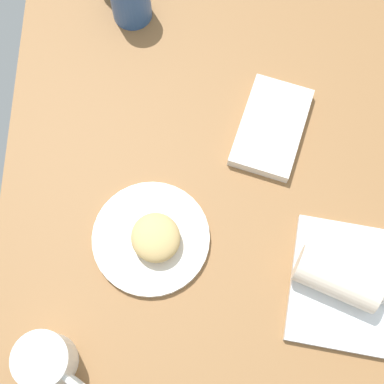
{
  "coord_description": "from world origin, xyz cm",
  "views": [
    {
      "loc": [
        39.22,
        -7.55,
        103.91
      ],
      "look_at": [
        5.48,
        -7.84,
        7.0
      ],
      "focal_mm": 51.1,
      "sensor_mm": 36.0,
      "label": 1
    }
  ],
  "objects_px": {
    "scone_pastry": "(156,238)",
    "book_stack": "(271,127)",
    "square_plate": "(355,287)",
    "round_plate": "(151,238)",
    "second_mug": "(47,362)",
    "breakfast_wrap": "(338,279)"
  },
  "relations": [
    {
      "from": "round_plate",
      "to": "square_plate",
      "type": "height_order",
      "value": "square_plate"
    },
    {
      "from": "breakfast_wrap",
      "to": "scone_pastry",
      "type": "bearing_deg",
      "value": -79.49
    },
    {
      "from": "square_plate",
      "to": "second_mug",
      "type": "bearing_deg",
      "value": -75.88
    },
    {
      "from": "second_mug",
      "to": "square_plate",
      "type": "bearing_deg",
      "value": 104.12
    },
    {
      "from": "book_stack",
      "to": "second_mug",
      "type": "relative_size",
      "value": 1.79
    },
    {
      "from": "square_plate",
      "to": "second_mug",
      "type": "xyz_separation_m",
      "value": [
        0.14,
        -0.54,
        0.04
      ]
    },
    {
      "from": "book_stack",
      "to": "scone_pastry",
      "type": "bearing_deg",
      "value": -43.45
    },
    {
      "from": "scone_pastry",
      "to": "book_stack",
      "type": "height_order",
      "value": "scone_pastry"
    },
    {
      "from": "round_plate",
      "to": "square_plate",
      "type": "relative_size",
      "value": 0.95
    },
    {
      "from": "breakfast_wrap",
      "to": "book_stack",
      "type": "bearing_deg",
      "value": -138.73
    },
    {
      "from": "round_plate",
      "to": "scone_pastry",
      "type": "relative_size",
      "value": 2.34
    },
    {
      "from": "book_stack",
      "to": "second_mug",
      "type": "bearing_deg",
      "value": -41.3
    },
    {
      "from": "round_plate",
      "to": "scone_pastry",
      "type": "height_order",
      "value": "scone_pastry"
    },
    {
      "from": "round_plate",
      "to": "second_mug",
      "type": "xyz_separation_m",
      "value": [
        0.22,
        -0.16,
        0.04
      ]
    },
    {
      "from": "round_plate",
      "to": "book_stack",
      "type": "distance_m",
      "value": 0.33
    },
    {
      "from": "book_stack",
      "to": "second_mug",
      "type": "height_order",
      "value": "second_mug"
    },
    {
      "from": "scone_pastry",
      "to": "square_plate",
      "type": "distance_m",
      "value": 0.37
    },
    {
      "from": "scone_pastry",
      "to": "square_plate",
      "type": "xyz_separation_m",
      "value": [
        0.08,
        0.36,
        -0.03
      ]
    },
    {
      "from": "round_plate",
      "to": "breakfast_wrap",
      "type": "distance_m",
      "value": 0.34
    },
    {
      "from": "square_plate",
      "to": "round_plate",
      "type": "bearing_deg",
      "value": -103.29
    },
    {
      "from": "round_plate",
      "to": "breakfast_wrap",
      "type": "relative_size",
      "value": 1.48
    },
    {
      "from": "square_plate",
      "to": "second_mug",
      "type": "height_order",
      "value": "second_mug"
    }
  ]
}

